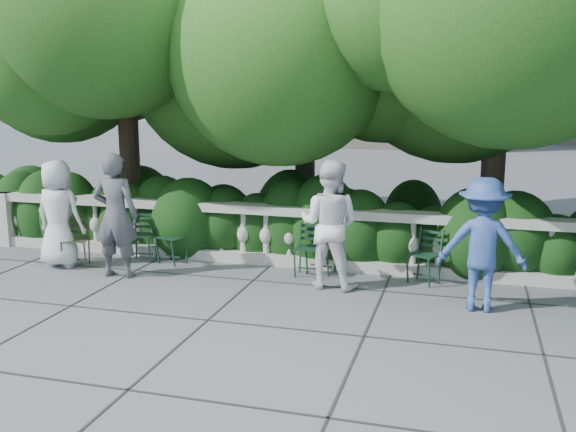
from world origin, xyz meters
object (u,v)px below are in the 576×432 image
(person_woman_grey, at_px, (116,215))
(chair_weathered, at_px, (75,269))
(chair_b, at_px, (140,263))
(chair_e, at_px, (418,285))
(person_casual_man, at_px, (329,224))
(chair_c, at_px, (318,275))
(chair_d, at_px, (306,278))
(person_businessman, at_px, (59,214))
(chair_a, at_px, (167,265))
(person_older_blue, at_px, (482,245))

(person_woman_grey, bearing_deg, chair_weathered, -15.67)
(chair_b, bearing_deg, chair_e, -7.53)
(chair_weathered, height_order, person_casual_man, person_casual_man)
(chair_c, relative_size, person_woman_grey, 0.43)
(chair_d, height_order, person_casual_man, person_casual_man)
(person_woman_grey, bearing_deg, person_businessman, -17.39)
(chair_a, height_order, chair_b, same)
(person_older_blue, bearing_deg, chair_b, -9.85)
(chair_a, height_order, person_casual_man, person_casual_man)
(chair_b, bearing_deg, person_older_blue, -16.38)
(person_older_blue, bearing_deg, chair_weathered, -3.02)
(chair_b, relative_size, chair_weathered, 1.00)
(chair_b, relative_size, chair_c, 1.00)
(chair_c, xyz_separation_m, person_woman_grey, (-3.00, -0.89, 0.97))
(person_businessman, distance_m, person_older_blue, 6.66)
(chair_c, xyz_separation_m, chair_d, (-0.13, -0.20, 0.00))
(person_businessman, distance_m, person_woman_grey, 1.25)
(chair_d, bearing_deg, chair_e, 3.28)
(person_woman_grey, relative_size, person_older_blue, 1.10)
(chair_e, height_order, chair_weathered, same)
(chair_a, xyz_separation_m, chair_c, (2.57, 0.10, 0.00))
(chair_e, distance_m, person_woman_grey, 4.74)
(chair_b, height_order, person_businessman, person_businessman)
(chair_a, bearing_deg, chair_weathered, -136.78)
(person_businessman, xyz_separation_m, person_woman_grey, (1.22, -0.27, 0.09))
(chair_a, distance_m, chair_b, 0.50)
(chair_d, xyz_separation_m, person_businessman, (-4.08, -0.42, 0.88))
(chair_e, bearing_deg, chair_b, -155.59)
(chair_e, xyz_separation_m, person_woman_grey, (-4.58, -0.79, 0.97))
(chair_e, bearing_deg, chair_a, -155.52)
(chair_a, distance_m, person_older_blue, 5.15)
(person_older_blue, bearing_deg, chair_a, -10.65)
(chair_d, distance_m, person_older_blue, 2.82)
(chair_e, bearing_deg, chair_c, -159.33)
(chair_a, xyz_separation_m, chair_weathered, (-1.34, -0.62, 0.00))
(chair_weathered, height_order, person_businessman, person_businessman)
(chair_weathered, bearing_deg, person_woman_grey, -32.84)
(chair_c, relative_size, chair_weathered, 1.00)
(chair_a, bearing_deg, chair_d, 15.90)
(chair_c, bearing_deg, person_casual_man, -50.62)
(chair_weathered, height_order, person_older_blue, person_older_blue)
(chair_a, relative_size, chair_b, 1.00)
(chair_weathered, xyz_separation_m, person_businessman, (-0.31, 0.10, 0.88))
(chair_weathered, bearing_deg, person_businessman, 140.47)
(person_woman_grey, height_order, person_older_blue, person_woman_grey)
(chair_a, bearing_deg, chair_c, 20.58)
(chair_weathered, xyz_separation_m, person_older_blue, (6.34, -0.25, 0.89))
(chair_d, bearing_deg, chair_c, 56.92)
(person_businessman, bearing_deg, chair_c, -167.42)
(chair_c, height_order, chair_e, same)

